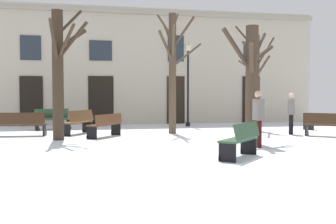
{
  "coord_description": "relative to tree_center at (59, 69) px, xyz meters",
  "views": [
    {
      "loc": [
        -2.98,
        -12.61,
        1.56
      ],
      "look_at": [
        0.0,
        1.69,
        0.93
      ],
      "focal_mm": 42.6,
      "sensor_mm": 36.0,
      "label": 1
    }
  ],
  "objects": [
    {
      "name": "litter_bin",
      "position": [
        10.72,
        2.01,
        -2.06
      ],
      "size": [
        0.5,
        0.5,
        0.74
      ],
      "color": "black",
      "rests_on": "ground"
    },
    {
      "name": "bench_back_to_back_left",
      "position": [
        -0.57,
        4.26,
        -1.96
      ],
      "size": [
        1.61,
        0.97,
        0.94
      ],
      "rotation": [
        0.0,
        0.0,
        0.33
      ],
      "color": "#2D4C33",
      "rests_on": "ground"
    },
    {
      "name": "tree_left_of_center",
      "position": [
        6.1,
        -2.23,
        -0.38
      ],
      "size": [
        2.03,
        2.03,
        3.76
      ],
      "color": "#423326",
      "rests_on": "ground"
    },
    {
      "name": "streetlamp",
      "position": [
        5.85,
        4.85,
        0.08
      ],
      "size": [
        0.3,
        0.3,
        4.14
      ],
      "color": "black",
      "rests_on": "ground"
    },
    {
      "name": "tree_near_facade",
      "position": [
        8.13,
        1.99,
        -0.09
      ],
      "size": [
        1.43,
        2.51,
        4.59
      ],
      "color": "#423326",
      "rests_on": "ground"
    },
    {
      "name": "tree_foreground",
      "position": [
        4.32,
        1.43,
        0.21
      ],
      "size": [
        2.11,
        2.01,
        4.93
      ],
      "color": "#4C3D2D",
      "rests_on": "ground"
    },
    {
      "name": "bench_near_lamp",
      "position": [
        0.59,
        1.9,
        -1.94
      ],
      "size": [
        1.31,
        1.69,
        0.96
      ],
      "rotation": [
        0.0,
        0.0,
        4.16
      ],
      "color": "brown",
      "rests_on": "ground"
    },
    {
      "name": "tree_center",
      "position": [
        0.0,
        0.0,
        0.0
      ],
      "size": [
        1.28,
        1.96,
        4.54
      ],
      "color": "#382B1E",
      "rests_on": "ground"
    },
    {
      "name": "bench_facing_shops",
      "position": [
        4.61,
        -5.01,
        -1.98
      ],
      "size": [
        1.42,
        1.46,
        0.89
      ],
      "rotation": [
        0.0,
        0.0,
        3.96
      ],
      "color": "#2D4C33",
      "rests_on": "ground"
    },
    {
      "name": "person_strolling",
      "position": [
        5.88,
        -3.23,
        -1.5
      ],
      "size": [
        0.23,
        0.39,
        1.68
      ],
      "rotation": [
        0.0,
        0.0,
        4.69
      ],
      "color": "#350F0F",
      "rests_on": "ground"
    },
    {
      "name": "ground_plane",
      "position": [
        3.85,
        -1.58,
        -2.43
      ],
      "size": [
        31.44,
        31.44,
        0.0
      ],
      "primitive_type": "plane",
      "color": "white"
    },
    {
      "name": "person_crossing_plaza",
      "position": [
        8.81,
        0.14,
        -1.53
      ],
      "size": [
        0.41,
        0.43,
        1.63
      ],
      "rotation": [
        0.0,
        0.0,
        0.91
      ],
      "color": "black",
      "rests_on": "ground"
    },
    {
      "name": "building_facade",
      "position": [
        3.84,
        7.04,
        0.7
      ],
      "size": [
        19.65,
        0.6,
        6.17
      ],
      "color": "#BCB29E",
      "rests_on": "ground"
    },
    {
      "name": "bench_far_corner",
      "position": [
        -1.56,
        1.65,
        -1.98
      ],
      "size": [
        1.93,
        0.6,
        0.9
      ],
      "rotation": [
        0.0,
        0.0,
        3.08
      ],
      "color": "#3D2819",
      "rests_on": "ground"
    },
    {
      "name": "bench_back_to_back_right",
      "position": [
        9.7,
        -0.89,
        -1.99
      ],
      "size": [
        1.51,
        1.37,
        0.89
      ],
      "rotation": [
        0.0,
        0.0,
        2.44
      ],
      "color": "#3D2819",
      "rests_on": "ground"
    },
    {
      "name": "bench_near_center_tree",
      "position": [
        1.6,
        0.63,
        -1.98
      ],
      "size": [
        1.39,
        1.68,
        0.86
      ],
      "rotation": [
        0.0,
        0.0,
        4.09
      ],
      "color": "#51331E",
      "rests_on": "ground"
    }
  ]
}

